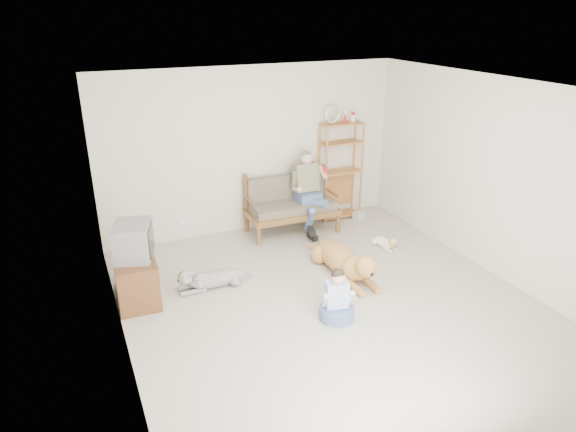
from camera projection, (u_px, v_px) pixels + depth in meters
name	position (u px, v px, depth m)	size (l,w,h in m)	color
floor	(331.00, 305.00, 6.53)	(5.50, 5.50, 0.00)	beige
ceiling	(339.00, 89.00, 5.51)	(5.50, 5.50, 0.00)	white
wall_back	(253.00, 150.00, 8.35)	(5.00, 5.00, 0.00)	beige
wall_front	(520.00, 331.00, 3.70)	(5.00, 5.00, 0.00)	beige
wall_left	(114.00, 243.00, 5.08)	(5.50, 5.50, 0.00)	beige
wall_right	(496.00, 179.00, 6.97)	(5.50, 5.50, 0.00)	beige
loveseat	(291.00, 203.00, 8.54)	(1.52, 0.75, 0.95)	brown
man	(310.00, 198.00, 8.38)	(0.52, 0.74, 1.20)	slate
etagere	(340.00, 170.00, 8.94)	(0.76, 0.33, 2.00)	#A46933
book_stack	(359.00, 215.00, 9.16)	(0.21, 0.15, 0.13)	beige
tv_stand	(135.00, 278.00, 6.56)	(0.54, 0.92, 0.60)	brown
crt_tv	(134.00, 241.00, 6.37)	(0.56, 0.64, 0.45)	slate
wall_outlet	(182.00, 222.00, 8.26)	(0.12, 0.02, 0.08)	white
golden_retriever	(346.00, 262.00, 7.18)	(0.44, 1.67, 0.51)	#B2733E
shaggy_dog	(210.00, 279.00, 6.88)	(1.12, 0.27, 0.33)	silver
terrier	(386.00, 243.00, 8.03)	(0.23, 0.60, 0.23)	white
child	(337.00, 301.00, 6.16)	(0.42, 0.42, 0.67)	slate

